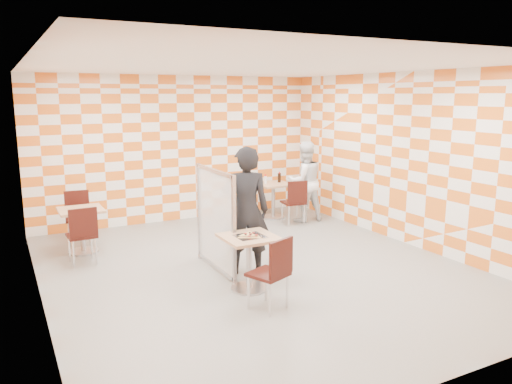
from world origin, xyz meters
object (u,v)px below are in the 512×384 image
(man_dark, at_px, (246,211))
(chair_empty_near, at_px, (82,231))
(soda_bottle, at_px, (279,178))
(empty_table, at_px, (82,223))
(sport_bottle, at_px, (265,179))
(chair_main_front, at_px, (274,268))
(chair_empty_far, at_px, (78,213))
(partition, at_px, (215,220))
(chair_second_side, at_px, (246,195))
(chair_second_front, at_px, (295,199))
(man_white, at_px, (304,182))
(second_table, at_px, (273,194))
(main_table, at_px, (249,253))

(man_dark, bearing_deg, chair_empty_near, -14.34)
(chair_empty_near, xyz_separation_m, soda_bottle, (4.29, 1.36, 0.31))
(empty_table, relative_size, sport_bottle, 3.75)
(chair_main_front, relative_size, sport_bottle, 4.62)
(chair_empty_far, bearing_deg, empty_table, -92.98)
(chair_empty_far, relative_size, partition, 0.60)
(chair_main_front, xyz_separation_m, chair_empty_near, (-1.78, 2.83, 0.00))
(chair_second_side, bearing_deg, chair_main_front, -112.13)
(chair_second_front, relative_size, man_white, 0.56)
(partition, bearing_deg, chair_empty_far, 122.23)
(second_table, relative_size, chair_empty_far, 0.81)
(chair_main_front, xyz_separation_m, partition, (-0.07, 1.64, 0.25))
(chair_main_front, bearing_deg, partition, 92.40)
(main_table, relative_size, chair_second_side, 0.81)
(main_table, xyz_separation_m, second_table, (2.29, 3.38, 0.00))
(second_table, xyz_separation_m, soda_bottle, (0.18, 0.06, 0.34))
(empty_table, xyz_separation_m, man_dark, (1.99, -2.14, 0.44))
(chair_second_front, height_order, sport_bottle, sport_bottle)
(second_table, distance_m, empty_table, 4.08)
(chair_second_side, xyz_separation_m, man_white, (1.06, -0.61, 0.29))
(chair_main_front, height_order, chair_second_side, same)
(chair_empty_near, distance_m, man_dark, 2.57)
(chair_second_side, bearing_deg, empty_table, -168.30)
(second_table, bearing_deg, chair_second_side, 173.13)
(chair_second_side, height_order, partition, partition)
(chair_empty_near, height_order, chair_empty_far, same)
(second_table, xyz_separation_m, chair_empty_far, (-3.99, 0.02, 0.04))
(chair_main_front, distance_m, man_dark, 1.45)
(second_table, distance_m, chair_empty_far, 3.99)
(chair_main_front, distance_m, partition, 1.66)
(chair_second_front, height_order, man_dark, man_dark)
(second_table, bearing_deg, empty_table, -171.12)
(sport_bottle, bearing_deg, chair_second_front, -73.61)
(chair_second_side, height_order, soda_bottle, soda_bottle)
(chair_main_front, bearing_deg, chair_empty_far, 111.74)
(man_white, relative_size, soda_bottle, 7.25)
(chair_second_side, height_order, sport_bottle, sport_bottle)
(man_dark, bearing_deg, empty_table, -26.27)
(second_table, bearing_deg, chair_main_front, -119.49)
(chair_second_front, relative_size, chair_empty_far, 1.00)
(chair_empty_near, relative_size, man_dark, 0.49)
(chair_empty_near, bearing_deg, chair_empty_far, 84.74)
(empty_table, distance_m, partition, 2.49)
(partition, xyz_separation_m, soda_bottle, (2.58, 2.55, 0.06))
(chair_empty_near, distance_m, sport_bottle, 4.19)
(main_table, xyz_separation_m, chair_second_side, (1.67, 3.45, 0.04))
(chair_empty_far, distance_m, partition, 2.99)
(second_table, relative_size, sport_bottle, 3.75)
(chair_empty_far, bearing_deg, chair_main_front, -68.26)
(soda_bottle, bearing_deg, chair_empty_far, -179.57)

